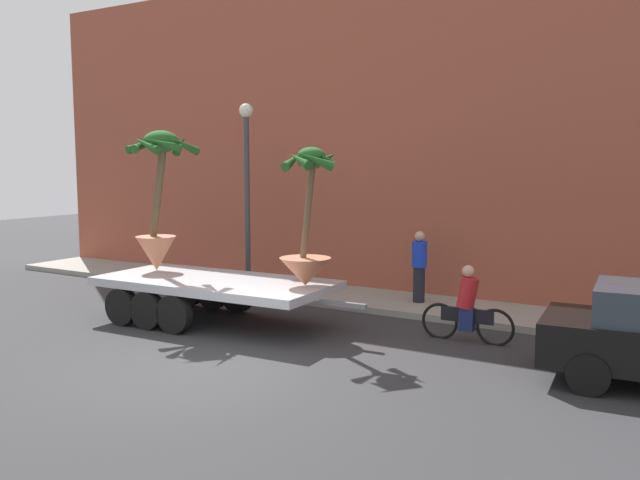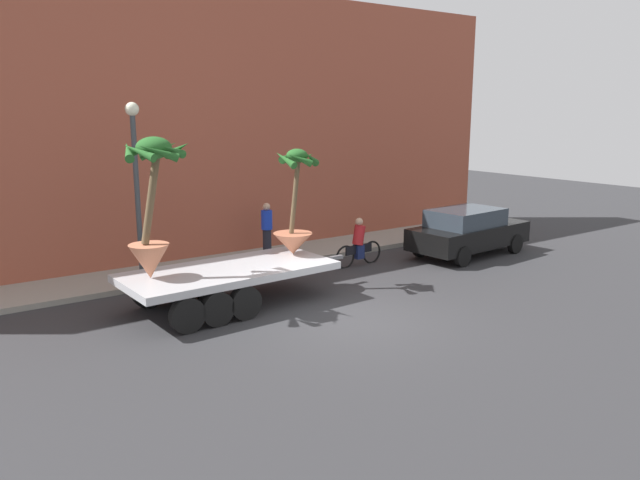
# 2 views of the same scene
# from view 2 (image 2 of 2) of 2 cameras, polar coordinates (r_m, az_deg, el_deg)

# --- Properties ---
(ground_plane) EXTENTS (60.00, 60.00, 0.00)m
(ground_plane) POSITION_cam_2_polar(r_m,az_deg,el_deg) (14.47, 3.00, -7.30)
(ground_plane) COLOR #2D2D30
(sidewalk) EXTENTS (24.00, 2.20, 0.15)m
(sidewalk) POSITION_cam_2_polar(r_m,az_deg,el_deg) (19.40, -8.21, -2.15)
(sidewalk) COLOR gray
(sidewalk) RESTS_ON ground
(building_facade) EXTENTS (24.00, 1.20, 8.53)m
(building_facade) POSITION_cam_2_polar(r_m,az_deg,el_deg) (20.36, -10.79, 10.35)
(building_facade) COLOR #9E4C38
(building_facade) RESTS_ON ground
(flatbed_trailer) EXTENTS (6.22, 2.55, 0.98)m
(flatbed_trailer) POSITION_cam_2_polar(r_m,az_deg,el_deg) (15.17, -9.26, -3.54)
(flatbed_trailer) COLOR #B7BABF
(flatbed_trailer) RESTS_ON ground
(potted_palm_rear) EXTENTS (1.31, 1.21, 2.81)m
(potted_palm_rear) POSITION_cam_2_polar(r_m,az_deg,el_deg) (16.34, -2.41, 2.14)
(potted_palm_rear) COLOR #B26647
(potted_palm_rear) RESTS_ON flatbed_trailer
(potted_palm_middle) EXTENTS (1.51, 1.45, 3.22)m
(potted_palm_middle) POSITION_cam_2_polar(r_m,az_deg,el_deg) (14.39, -15.39, 2.73)
(potted_palm_middle) COLOR #C17251
(potted_palm_middle) RESTS_ON flatbed_trailer
(cyclist) EXTENTS (1.84, 0.36, 1.54)m
(cyclist) POSITION_cam_2_polar(r_m,az_deg,el_deg) (19.15, 3.63, -0.41)
(cyclist) COLOR black
(cyclist) RESTS_ON ground
(parked_car) EXTENTS (4.55, 2.19, 1.58)m
(parked_car) POSITION_cam_2_polar(r_m,az_deg,el_deg) (21.00, 13.59, 0.83)
(parked_car) COLOR black
(parked_car) RESTS_ON ground
(pedestrian_near_gate) EXTENTS (0.36, 0.36, 1.71)m
(pedestrian_near_gate) POSITION_cam_2_polar(r_m,az_deg,el_deg) (19.86, -4.96, 1.12)
(pedestrian_near_gate) COLOR black
(pedestrian_near_gate) RESTS_ON sidewalk
(street_lamp) EXTENTS (0.36, 0.36, 4.83)m
(street_lamp) POSITION_cam_2_polar(r_m,az_deg,el_deg) (16.95, -16.76, 6.26)
(street_lamp) COLOR #383D42
(street_lamp) RESTS_ON sidewalk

